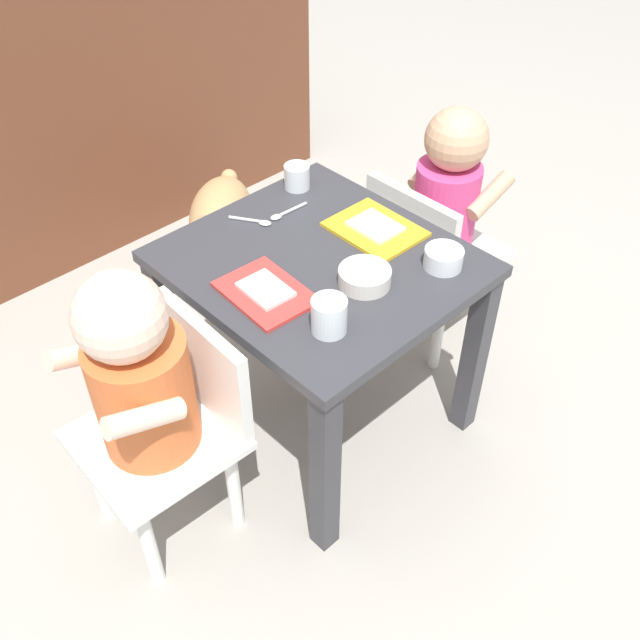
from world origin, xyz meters
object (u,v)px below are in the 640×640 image
Objects in this scene: veggie_bowl_far at (444,258)px; cereal_bowl_left_side at (365,276)px; seated_child_left at (146,383)px; food_tray_left at (266,292)px; spoon_by_left_tray at (255,221)px; water_cup_left at (297,178)px; seated_child_right at (443,206)px; spoon_by_right_tray at (285,213)px; dining_table at (320,292)px; water_cup_right at (329,317)px; food_tray_right at (375,228)px; dog at (219,220)px.

cereal_bowl_left_side is (-0.15, 0.07, -0.00)m from veggie_bowl_far.
food_tray_left is (0.27, -0.02, 0.07)m from seated_child_left.
cereal_bowl_left_side is (0.43, -0.12, 0.08)m from seated_child_left.
seated_child_left reaches higher than food_tray_left.
seated_child_left is 0.46m from spoon_by_left_tray.
seated_child_left is 0.63m from water_cup_left.
seated_child_right reaches higher than cereal_bowl_left_side.
water_cup_left reaches higher than spoon_by_right_tray.
water_cup_left is at bearing 14.65° from spoon_by_left_tray.
dining_table is at bearing 92.98° from cereal_bowl_left_side.
water_cup_right is 0.39m from spoon_by_right_tray.
water_cup_left is at bearing 91.19° from veggie_bowl_far.
water_cup_left is at bearing 34.03° from spoon_by_right_tray.
water_cup_right is at bearing -83.70° from food_tray_left.
spoon_by_right_tray is at bearing 71.50° from dining_table.
food_tray_right is at bearing 92.28° from veggie_bowl_far.
water_cup_right is at bearing -30.67° from seated_child_left.
seated_child_right reaches higher than food_tray_right.
seated_child_left is 0.62m from veggie_bowl_far.
water_cup_left is 0.87× the size of water_cup_right.
food_tray_right is 2.10× the size of spoon_by_left_tray.
water_cup_left is at bearing 54.29° from water_cup_right.
food_tray_right is at bearing -89.61° from water_cup_left.
dining_table is 0.88× the size of seated_child_right.
water_cup_left is 0.42m from veggie_bowl_far.
water_cup_left is 0.75× the size of veggie_bowl_far.
dining_table is 0.16m from cereal_bowl_left_side.
spoon_by_right_tray is at bearing 156.90° from seated_child_right.
dog is at bearing 61.64° from food_tray_left.
cereal_bowl_left_side is 1.13× the size of spoon_by_left_tray.
seated_child_left is at bearing 176.57° from food_tray_left.
dining_table is 3.00× the size of food_tray_right.
dog is at bearing 87.78° from food_tray_right.
food_tray_left is at bearing -125.30° from spoon_by_left_tray.
veggie_bowl_far reaches higher than dining_table.
seated_child_right reaches higher than spoon_by_left_tray.
spoon_by_left_tray is at bearing 70.59° from water_cup_right.
food_tray_left is at bearing 180.00° from food_tray_right.
veggie_bowl_far is 0.86× the size of spoon_by_left_tray.
water_cup_left reaches higher than food_tray_right.
seated_child_left is 0.28m from food_tray_left.
spoon_by_left_tray is (0.13, 0.36, -0.03)m from water_cup_right.
spoon_by_left_tray is (-0.02, 0.31, -0.02)m from cereal_bowl_left_side.
food_tray_left reaches higher than dining_table.
spoon_by_left_tray is (-0.19, -0.41, 0.28)m from dog.
seated_child_left is 6.45× the size of cereal_bowl_left_side.
water_cup_right is at bearing -129.43° from dining_table.
food_tray_left is (-0.15, -0.01, 0.09)m from dining_table.
veggie_bowl_far is at bearing -88.81° from water_cup_left.
dining_table is 5.76× the size of spoon_by_right_tray.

